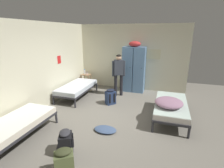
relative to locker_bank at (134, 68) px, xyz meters
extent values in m
plane|color=slate|center=(-0.21, -2.58, -0.97)|extent=(9.16, 9.16, 0.00)
cube|color=beige|center=(-0.21, 0.31, 0.40)|extent=(4.63, 0.06, 2.74)
cube|color=beige|center=(-2.49, -2.58, 0.40)|extent=(0.06, 5.72, 2.74)
cube|color=beige|center=(0.73, 0.28, 0.58)|extent=(0.55, 0.01, 0.40)
cube|color=red|center=(-2.46, -1.58, 0.48)|extent=(0.01, 0.20, 0.28)
cube|color=#5B84B2|center=(-0.23, 0.00, -0.04)|extent=(0.44, 0.52, 1.85)
cylinder|color=black|center=(-0.11, -0.27, 0.08)|extent=(0.02, 0.03, 0.02)
cube|color=#5B84B2|center=(0.23, 0.00, -0.04)|extent=(0.44, 0.52, 1.85)
cylinder|color=black|center=(0.35, -0.27, 0.08)|extent=(0.02, 0.03, 0.02)
ellipsoid|color=red|center=(0.00, 0.00, 0.99)|extent=(0.48, 0.36, 0.22)
cylinder|color=#99704C|center=(-2.34, -0.22, -0.69)|extent=(0.03, 0.03, 0.55)
cylinder|color=#99704C|center=(-1.99, -0.22, -0.69)|extent=(0.03, 0.03, 0.55)
cylinder|color=#99704C|center=(-2.34, 0.05, -0.69)|extent=(0.03, 0.03, 0.55)
cylinder|color=#99704C|center=(-1.99, 0.05, -0.69)|extent=(0.03, 0.03, 0.55)
cube|color=#99704C|center=(-2.16, -0.08, -0.78)|extent=(0.38, 0.30, 0.02)
cube|color=#99704C|center=(-2.16, -0.08, -0.41)|extent=(0.38, 0.30, 0.02)
cylinder|color=#28282D|center=(-2.33, -3.32, -0.83)|extent=(0.06, 0.06, 0.28)
cylinder|color=#28282D|center=(-1.49, -3.32, -0.83)|extent=(0.06, 0.06, 0.28)
cube|color=#28282D|center=(-1.91, -4.24, -0.66)|extent=(0.90, 1.90, 0.06)
cube|color=beige|center=(-1.91, -4.24, -0.56)|extent=(0.87, 1.84, 0.14)
cube|color=white|center=(-1.91, -4.24, -0.48)|extent=(0.86, 1.82, 0.01)
cylinder|color=#28282D|center=(1.92, -1.14, -0.83)|extent=(0.06, 0.06, 0.28)
cylinder|color=#28282D|center=(1.08, -1.14, -0.83)|extent=(0.06, 0.06, 0.28)
cylinder|color=#28282D|center=(1.92, -2.98, -0.83)|extent=(0.06, 0.06, 0.28)
cylinder|color=#28282D|center=(1.08, -2.98, -0.83)|extent=(0.06, 0.06, 0.28)
cube|color=#28282D|center=(1.50, -2.06, -0.66)|extent=(0.90, 1.90, 0.06)
cube|color=silver|center=(1.50, -2.06, -0.56)|extent=(0.87, 1.84, 0.14)
cube|color=silver|center=(1.50, -2.06, -0.48)|extent=(0.86, 1.82, 0.01)
cylinder|color=#28282D|center=(-2.33, -2.30, -0.83)|extent=(0.06, 0.06, 0.28)
cylinder|color=#28282D|center=(-1.49, -2.30, -0.83)|extent=(0.06, 0.06, 0.28)
cylinder|color=#28282D|center=(-2.33, -0.46, -0.83)|extent=(0.06, 0.06, 0.28)
cylinder|color=#28282D|center=(-1.49, -0.46, -0.83)|extent=(0.06, 0.06, 0.28)
cube|color=#28282D|center=(-1.91, -1.38, -0.66)|extent=(0.90, 1.90, 0.06)
cube|color=silver|center=(-1.91, -1.38, -0.56)|extent=(0.87, 1.84, 0.14)
cube|color=silver|center=(-1.91, -1.38, -0.48)|extent=(0.86, 1.82, 0.01)
ellipsoid|color=gray|center=(1.42, -2.33, -0.38)|extent=(0.74, 0.77, 0.20)
cylinder|color=black|center=(-0.35, -0.69, -0.55)|extent=(0.12, 0.12, 0.84)
cylinder|color=black|center=(-0.55, -0.78, -0.55)|extent=(0.12, 0.12, 0.84)
cube|color=#333842|center=(-0.45, -0.73, 0.15)|extent=(0.40, 0.33, 0.57)
cylinder|color=#333842|center=(-0.25, -0.64, 0.11)|extent=(0.08, 0.08, 0.59)
cylinder|color=#333842|center=(-0.64, -0.82, 0.11)|extent=(0.08, 0.08, 0.59)
sphere|color=#DBAD89|center=(-0.45, -0.73, 0.54)|extent=(0.20, 0.20, 0.20)
ellipsoid|color=black|center=(-0.45, -0.73, 0.59)|extent=(0.19, 0.19, 0.11)
cylinder|color=white|center=(-2.24, -0.06, -0.30)|extent=(0.06, 0.06, 0.20)
cylinder|color=#2666B2|center=(-2.24, -0.06, -0.19)|extent=(0.04, 0.04, 0.03)
cylinder|color=beige|center=(-2.09, -0.12, -0.34)|extent=(0.05, 0.05, 0.12)
cylinder|color=black|center=(-2.09, -0.12, -0.27)|extent=(0.03, 0.03, 0.03)
cube|color=#566038|center=(-0.25, -4.83, -0.74)|extent=(0.40, 0.38, 0.46)
ellipsoid|color=#383D23|center=(-0.25, -4.83, -0.47)|extent=(0.36, 0.34, 0.10)
cube|color=black|center=(-0.39, -4.77, -0.72)|extent=(0.05, 0.05, 0.32)
cube|color=black|center=(-0.25, -4.67, -0.72)|extent=(0.05, 0.05, 0.32)
cube|color=navy|center=(-0.48, -1.63, -0.74)|extent=(0.39, 0.40, 0.46)
ellipsoid|color=black|center=(-0.59, -1.52, -0.82)|extent=(0.22, 0.23, 0.20)
ellipsoid|color=black|center=(-0.48, -1.63, -0.47)|extent=(0.35, 0.36, 0.10)
cube|color=black|center=(-0.32, -1.66, -0.72)|extent=(0.05, 0.05, 0.32)
cube|color=black|center=(-0.44, -1.78, -0.72)|extent=(0.05, 0.05, 0.32)
cube|color=black|center=(-0.53, -4.34, -0.74)|extent=(0.35, 0.39, 0.46)
ellipsoid|color=#2D2D33|center=(-0.67, -4.40, -0.82)|extent=(0.18, 0.25, 0.20)
ellipsoid|color=#2D2D33|center=(-0.53, -4.34, -0.47)|extent=(0.32, 0.35, 0.10)
cube|color=black|center=(-0.45, -4.20, -0.72)|extent=(0.04, 0.06, 0.32)
cube|color=black|center=(-0.37, -4.36, -0.72)|extent=(0.04, 0.06, 0.32)
ellipsoid|color=#42567A|center=(-0.06, -3.30, -0.92)|extent=(0.58, 0.38, 0.09)
camera|label=1|loc=(1.27, -6.86, 1.46)|focal=27.33mm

